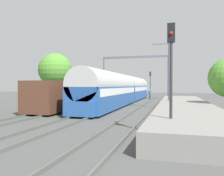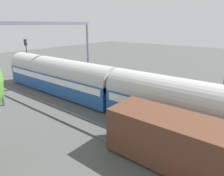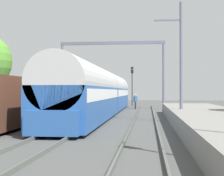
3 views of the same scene
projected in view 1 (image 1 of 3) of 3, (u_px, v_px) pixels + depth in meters
ground at (96, 113)px, 20.62m from camera, size 120.00×120.00×0.00m
track_far_west at (57, 111)px, 21.64m from camera, size 1.52×60.00×0.16m
track_west at (96, 112)px, 20.62m from camera, size 1.52×60.00×0.16m
track_east at (139, 113)px, 19.60m from camera, size 1.52×60.00×0.16m
platform at (185, 108)px, 20.54m from camera, size 4.40×28.00×0.90m
passenger_train at (125, 89)px, 32.65m from camera, size 2.93×32.85×3.82m
freight_car at (69, 95)px, 24.17m from camera, size 2.80×13.00×2.70m
person_crossing at (150, 94)px, 40.73m from camera, size 0.46×0.44×1.73m
railway_signal_near at (171, 65)px, 10.71m from camera, size 0.36×0.30×5.38m
railway_signal_far at (150, 81)px, 49.50m from camera, size 0.36×0.30×5.49m
catenary_gantry at (135, 68)px, 41.47m from camera, size 12.24×0.28×7.86m
catenary_pole_east_mid at (169, 69)px, 23.57m from camera, size 1.90×0.20×8.00m
tree_west_background at (55, 70)px, 36.83m from camera, size 5.41×5.41×7.69m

